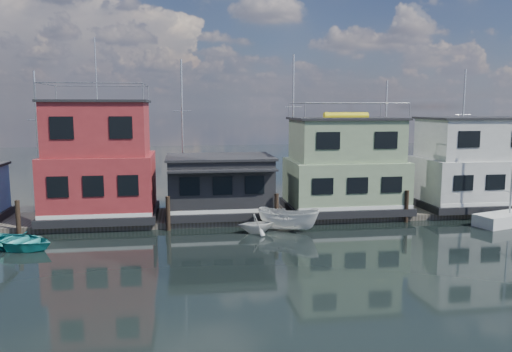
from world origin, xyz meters
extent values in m
plane|color=black|center=(0.00, 0.00, 0.00)|extent=(160.00, 160.00, 0.00)
cube|color=#595147|center=(0.00, 12.00, 0.20)|extent=(48.00, 5.00, 0.40)
cube|color=black|center=(-8.50, 12.00, 0.65)|extent=(7.40, 5.90, 0.50)
cube|color=maroon|center=(-8.50, 12.00, 2.77)|extent=(7.00, 5.50, 3.74)
cube|color=maroon|center=(-8.50, 12.00, 6.37)|extent=(6.30, 4.95, 3.46)
cube|color=black|center=(-8.50, 12.00, 8.18)|extent=(6.65, 5.23, 0.16)
cylinder|color=silver|center=(-8.50, 12.00, 10.26)|extent=(0.08, 0.08, 4.00)
cube|color=black|center=(-0.50, 12.00, 0.65)|extent=(7.40, 5.40, 0.50)
cube|color=black|center=(-0.50, 12.00, 2.60)|extent=(7.00, 5.00, 3.40)
cube|color=black|center=(-0.50, 12.00, 4.38)|extent=(7.30, 5.30, 0.16)
cube|color=black|center=(-0.50, 9.20, 3.79)|extent=(7.00, 1.20, 0.12)
cube|color=black|center=(8.50, 12.00, 0.65)|extent=(8.40, 5.90, 0.50)
cube|color=gray|center=(8.50, 12.00, 2.46)|extent=(8.00, 5.50, 3.12)
cube|color=gray|center=(8.50, 12.00, 5.46)|extent=(7.20, 4.95, 2.88)
cube|color=black|center=(8.50, 12.00, 6.98)|extent=(7.60, 5.23, 0.16)
cylinder|color=yellow|center=(8.50, 12.00, 7.15)|extent=(3.20, 0.56, 0.56)
cube|color=black|center=(18.50, 12.00, 0.65)|extent=(8.40, 5.90, 0.50)
cube|color=beige|center=(18.50, 12.00, 2.46)|extent=(8.00, 5.50, 3.12)
cube|color=beige|center=(18.50, 12.00, 5.46)|extent=(7.20, 4.95, 2.88)
cube|color=black|center=(18.50, 12.00, 6.98)|extent=(7.60, 5.23, 0.16)
cylinder|color=#2D2116|center=(-13.00, 9.20, 1.10)|extent=(0.28, 0.28, 2.20)
cylinder|color=#2D2116|center=(-4.00, 9.20, 1.10)|extent=(0.28, 0.28, 2.20)
cylinder|color=#2D2116|center=(3.00, 9.20, 1.10)|extent=(0.28, 0.28, 2.20)
cylinder|color=#2D2116|center=(12.00, 9.20, 1.10)|extent=(0.28, 0.28, 2.20)
cylinder|color=silver|center=(-14.00, 18.00, 5.25)|extent=(0.16, 0.16, 10.50)
cylinder|color=silver|center=(-14.00, 18.00, 6.83)|extent=(1.40, 0.06, 0.06)
cylinder|color=silver|center=(-3.00, 18.00, 5.75)|extent=(0.16, 0.16, 11.50)
cylinder|color=silver|center=(-3.00, 18.00, 7.48)|extent=(1.40, 0.06, 0.06)
cylinder|color=silver|center=(6.00, 18.00, 6.00)|extent=(0.16, 0.16, 12.00)
cylinder|color=silver|center=(6.00, 18.00, 7.80)|extent=(1.40, 0.06, 0.06)
cylinder|color=silver|center=(14.00, 18.00, 5.00)|extent=(0.16, 0.16, 10.00)
cylinder|color=silver|center=(14.00, 18.00, 6.50)|extent=(1.40, 0.06, 0.06)
cylinder|color=silver|center=(21.00, 18.00, 5.50)|extent=(0.16, 0.16, 11.00)
cylinder|color=silver|center=(21.00, 18.00, 7.15)|extent=(1.40, 0.06, 0.06)
imported|color=silver|center=(1.46, 7.73, 0.61)|extent=(2.56, 2.28, 1.23)
imported|color=teal|center=(-12.06, 6.20, 0.44)|extent=(5.23, 4.72, 0.89)
imported|color=white|center=(3.53, 7.98, 0.78)|extent=(4.28, 3.28, 1.56)
cube|color=silver|center=(18.53, 7.56, 0.40)|extent=(5.40, 3.17, 0.80)
cube|color=silver|center=(18.53, 7.56, 2.16)|extent=(0.53, 1.54, 0.05)
camera|label=1|loc=(-2.96, -22.26, 7.82)|focal=35.00mm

